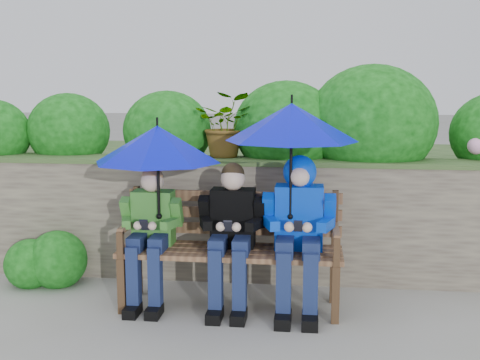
# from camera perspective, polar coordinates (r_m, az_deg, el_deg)

# --- Properties ---
(ground) EXTENTS (60.00, 60.00, 0.00)m
(ground) POSITION_cam_1_polar(r_m,az_deg,el_deg) (4.60, -0.15, -11.98)
(ground) COLOR gray
(ground) RESTS_ON ground
(garden_backdrop) EXTENTS (8.00, 2.86, 1.89)m
(garden_backdrop) POSITION_cam_1_polar(r_m,az_deg,el_deg) (5.95, 1.05, -0.60)
(garden_backdrop) COLOR brown
(garden_backdrop) RESTS_ON ground
(park_bench) EXTENTS (1.64, 0.48, 0.87)m
(park_bench) POSITION_cam_1_polar(r_m,az_deg,el_deg) (4.51, -0.80, -5.80)
(park_bench) COLOR #432E1C
(park_bench) RESTS_ON ground
(boy_left) EXTENTS (0.46, 0.53, 1.04)m
(boy_left) POSITION_cam_1_polar(r_m,az_deg,el_deg) (4.54, -8.48, -4.56)
(boy_left) COLOR #447836
(boy_left) RESTS_ON ground
(boy_middle) EXTENTS (0.48, 0.56, 1.08)m
(boy_middle) POSITION_cam_1_polar(r_m,az_deg,el_deg) (4.41, -0.82, -4.64)
(boy_middle) COLOR black
(boy_middle) RESTS_ON ground
(boy_right) EXTENTS (0.52, 0.64, 1.14)m
(boy_right) POSITION_cam_1_polar(r_m,az_deg,el_deg) (4.37, 5.59, -3.91)
(boy_right) COLOR #0140D4
(boy_right) RESTS_ON ground
(umbrella_left) EXTENTS (0.93, 0.93, 0.75)m
(umbrella_left) POSITION_cam_1_polar(r_m,az_deg,el_deg) (4.40, -7.82, 3.40)
(umbrella_left) COLOR #0009CC
(umbrella_left) RESTS_ON ground
(umbrella_right) EXTENTS (0.94, 0.94, 0.89)m
(umbrella_right) POSITION_cam_1_polar(r_m,az_deg,el_deg) (4.26, 4.91, 5.47)
(umbrella_right) COLOR #0009CC
(umbrella_right) RESTS_ON ground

